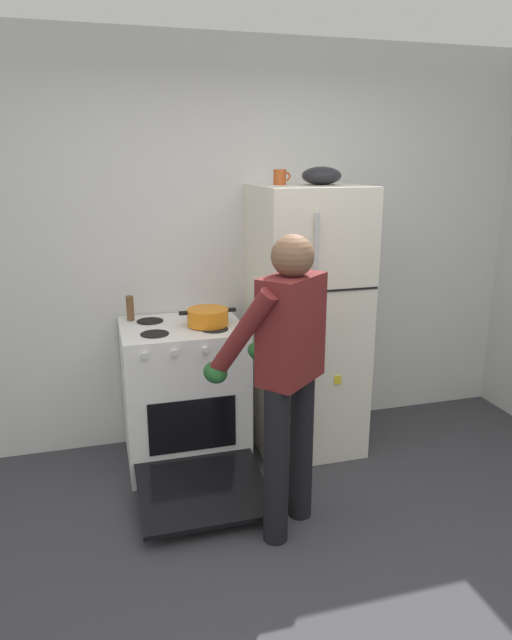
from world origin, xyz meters
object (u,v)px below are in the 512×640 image
Objects in this scene: refrigerator at (306,321)px; stove_range at (185,396)px; red_pot at (208,317)px; coffee_mug at (280,177)px; person_cook at (285,362)px; mixing_bowl at (321,176)px; pepper_mill at (130,308)px.

stove_range is at bearing -178.79° from refrigerator.
refrigerator is 0.94m from stove_range.
coffee_mug is (0.50, 0.10, 0.84)m from red_pot.
refrigerator reaches higher than person_cook.
stove_range is 1.52m from coffee_mug.
person_cook reaches higher than red_pot.
person_cook is at bearing -120.78° from mixing_bowl.
refrigerator is at bearing -179.78° from mixing_bowl.
refrigerator is 0.68m from red_pot.
stove_range is 0.55m from red_pot.
coffee_mug is (0.66, 0.07, 1.37)m from stove_range.
mixing_bowl is (0.52, 0.87, 0.89)m from person_cook.
stove_range is (-0.84, -0.02, -0.44)m from refrigerator.
pepper_mill is at bearing 151.48° from red_pot.
mixing_bowl is (0.92, 0.02, 1.38)m from stove_range.
coffee_mug is at bearing 5.89° from stove_range.
refrigerator is at bearing -15.83° from coffee_mug.
pepper_mill is at bearing 143.99° from stove_range.
pepper_mill is at bearing 123.25° from person_cook.
pepper_mill is (-0.70, 1.07, 0.06)m from person_cook.
refrigerator is 0.96m from coffee_mug.
person_cook is at bearing -64.79° from stove_range.
red_pot is at bearing -28.52° from pepper_mill.
refrigerator reaches higher than stove_range.
stove_range is at bearing 115.21° from person_cook.
red_pot is 1.44× the size of mixing_bowl.
person_cook is at bearing -116.73° from refrigerator.
coffee_mug reaches higher than refrigerator.
person_cook is 0.85m from red_pot.
mixing_bowl is at bearing 1.13° from stove_range.
stove_range is 1.06m from person_cook.
pepper_mill is (-0.96, 0.15, -0.82)m from coffee_mug.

